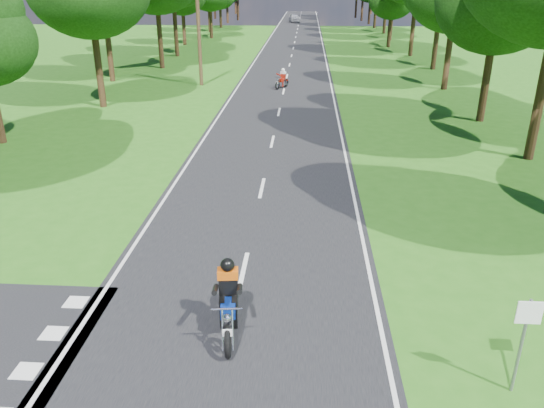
{
  "coord_description": "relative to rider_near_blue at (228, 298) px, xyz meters",
  "views": [
    {
      "loc": [
        1.53,
        -10.01,
        7.1
      ],
      "look_at": [
        0.63,
        4.0,
        1.1
      ],
      "focal_mm": 35.0,
      "sensor_mm": 36.0,
      "label": 1
    }
  ],
  "objects": [
    {
      "name": "telegraph_pole",
      "position": [
        -5.99,
        28.54,
        3.22
      ],
      "size": [
        1.2,
        0.26,
        8.0
      ],
      "color": "#382616",
      "rests_on": "ground"
    },
    {
      "name": "main_road",
      "position": [
        0.01,
        50.54,
        -0.84
      ],
      "size": [
        7.0,
        140.0,
        0.02
      ],
      "primitive_type": "cube",
      "color": "black",
      "rests_on": "ground"
    },
    {
      "name": "distant_car",
      "position": [
        -0.82,
        87.42,
        -0.13
      ],
      "size": [
        2.21,
        4.31,
        1.4
      ],
      "primitive_type": "imported",
      "rotation": [
        0.0,
        0.0,
        0.14
      ],
      "color": "#B2B4B9",
      "rests_on": "main_road"
    },
    {
      "name": "ground",
      "position": [
        0.01,
        0.54,
        -0.85
      ],
      "size": [
        160.0,
        160.0,
        0.0
      ],
      "primitive_type": "plane",
      "color": "#286116",
      "rests_on": "ground"
    },
    {
      "name": "rider_near_blue",
      "position": [
        0.0,
        0.0,
        0.0
      ],
      "size": [
        0.89,
        2.06,
        1.66
      ],
      "primitive_type": null,
      "rotation": [
        0.0,
        0.0,
        0.11
      ],
      "color": "navy",
      "rests_on": "main_road"
    },
    {
      "name": "road_markings",
      "position": [
        -0.12,
        48.67,
        -0.83
      ],
      "size": [
        7.4,
        140.0,
        0.01
      ],
      "color": "silver",
      "rests_on": "main_road"
    },
    {
      "name": "road_sign",
      "position": [
        5.51,
        -1.47,
        0.49
      ],
      "size": [
        0.45,
        0.07,
        2.0
      ],
      "color": "slate",
      "rests_on": "ground"
    },
    {
      "name": "rider_far_red",
      "position": [
        -0.16,
        27.75,
        -0.16
      ],
      "size": [
        1.16,
        1.68,
        1.33
      ],
      "primitive_type": null,
      "rotation": [
        0.0,
        0.0,
        -0.44
      ],
      "color": "#B01F0D",
      "rests_on": "main_road"
    }
  ]
}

